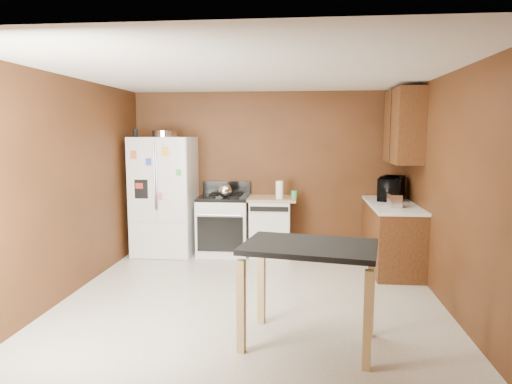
# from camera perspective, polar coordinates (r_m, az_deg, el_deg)

# --- Properties ---
(floor) EXTENTS (4.50, 4.50, 0.00)m
(floor) POSITION_cam_1_polar(r_m,az_deg,el_deg) (5.27, -0.59, -13.30)
(floor) COLOR silver
(floor) RESTS_ON ground
(ceiling) EXTENTS (4.50, 4.50, 0.00)m
(ceiling) POSITION_cam_1_polar(r_m,az_deg,el_deg) (4.97, -0.63, 14.77)
(ceiling) COLOR white
(ceiling) RESTS_ON ground
(wall_back) EXTENTS (4.20, 0.00, 4.20)m
(wall_back) POSITION_cam_1_polar(r_m,az_deg,el_deg) (7.20, 1.37, 2.52)
(wall_back) COLOR #562D16
(wall_back) RESTS_ON ground
(wall_front) EXTENTS (4.20, 0.00, 4.20)m
(wall_front) POSITION_cam_1_polar(r_m,az_deg,el_deg) (2.77, -5.78, -5.41)
(wall_front) COLOR #562D16
(wall_front) RESTS_ON ground
(wall_left) EXTENTS (0.00, 4.50, 4.50)m
(wall_left) POSITION_cam_1_polar(r_m,az_deg,el_deg) (5.60, -22.49, 0.56)
(wall_left) COLOR #562D16
(wall_left) RESTS_ON ground
(wall_right) EXTENTS (0.00, 4.50, 4.50)m
(wall_right) POSITION_cam_1_polar(r_m,az_deg,el_deg) (5.18, 23.17, 0.00)
(wall_right) COLOR #562D16
(wall_right) RESTS_ON ground
(roasting_pan) EXTENTS (0.39, 0.39, 0.10)m
(roasting_pan) POSITION_cam_1_polar(r_m,az_deg,el_deg) (7.09, -11.35, 7.14)
(roasting_pan) COLOR silver
(roasting_pan) RESTS_ON refrigerator
(pen_cup) EXTENTS (0.08, 0.08, 0.12)m
(pen_cup) POSITION_cam_1_polar(r_m,az_deg,el_deg) (7.10, -14.82, 7.12)
(pen_cup) COLOR black
(pen_cup) RESTS_ON refrigerator
(kettle) EXTENTS (0.21, 0.21, 0.21)m
(kettle) POSITION_cam_1_polar(r_m,az_deg,el_deg) (6.83, -3.90, 0.17)
(kettle) COLOR silver
(kettle) RESTS_ON gas_range
(paper_towel) EXTENTS (0.15, 0.15, 0.26)m
(paper_towel) POSITION_cam_1_polar(r_m,az_deg,el_deg) (6.80, 2.96, 0.28)
(paper_towel) COLOR white
(paper_towel) RESTS_ON dishwasher
(green_canister) EXTENTS (0.11, 0.11, 0.10)m
(green_canister) POSITION_cam_1_polar(r_m,az_deg,el_deg) (6.94, 4.80, -0.26)
(green_canister) COLOR #41AA5F
(green_canister) RESTS_ON dishwasher
(toaster) EXTENTS (0.16, 0.24, 0.17)m
(toaster) POSITION_cam_1_polar(r_m,az_deg,el_deg) (6.22, 16.93, -1.03)
(toaster) COLOR silver
(toaster) RESTS_ON right_cabinets
(microwave) EXTENTS (0.55, 0.65, 0.31)m
(microwave) POSITION_cam_1_polar(r_m,az_deg,el_deg) (6.87, 16.57, 0.33)
(microwave) COLOR black
(microwave) RESTS_ON right_cabinets
(refrigerator) EXTENTS (0.90, 0.80, 1.80)m
(refrigerator) POSITION_cam_1_polar(r_m,az_deg,el_deg) (7.15, -11.37, -0.48)
(refrigerator) COLOR white
(refrigerator) RESTS_ON ground
(gas_range) EXTENTS (0.76, 0.68, 1.10)m
(gas_range) POSITION_cam_1_polar(r_m,az_deg,el_deg) (7.07, -4.04, -4.05)
(gas_range) COLOR white
(gas_range) RESTS_ON ground
(dishwasher) EXTENTS (0.78, 0.63, 0.89)m
(dishwasher) POSITION_cam_1_polar(r_m,az_deg,el_deg) (7.01, 1.82, -4.21)
(dishwasher) COLOR white
(dishwasher) RESTS_ON ground
(right_cabinets) EXTENTS (0.63, 1.58, 2.45)m
(right_cabinets) POSITION_cam_1_polar(r_m,az_deg,el_deg) (6.58, 17.01, -1.27)
(right_cabinets) COLOR brown
(right_cabinets) RESTS_ON ground
(island) EXTENTS (1.25, 0.95, 0.91)m
(island) POSITION_cam_1_polar(r_m,az_deg,el_deg) (4.03, 6.67, -8.52)
(island) COLOR black
(island) RESTS_ON ground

